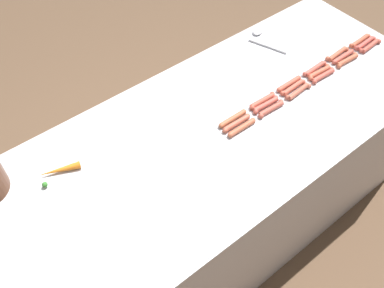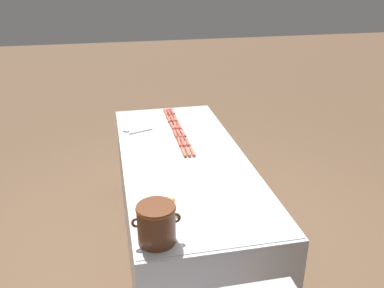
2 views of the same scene
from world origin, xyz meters
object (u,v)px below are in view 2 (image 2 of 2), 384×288
at_px(hot_dog_4, 187,142).
at_px(hot_dog_6, 169,112).
at_px(hot_dog_1, 175,118).
at_px(hot_dog_14, 172,126).
at_px(hot_dog_9, 179,134).
at_px(hot_dog_12, 166,112).
at_px(bean_pot, 156,222).
at_px(carrot, 170,208).
at_px(hot_dog_13, 168,119).
at_px(hot_dog_17, 184,152).
at_px(hot_dog_16, 180,142).
at_px(hot_dog_10, 183,142).
at_px(hot_dog_5, 192,151).
at_px(hot_dog_0, 172,112).
at_px(hot_dog_2, 179,126).
at_px(hot_dog_8, 176,126).
at_px(hot_dog_11, 188,152).
at_px(serving_spoon, 131,131).
at_px(hot_dog_7, 172,118).
at_px(hot_dog_3, 183,133).
at_px(hot_dog_15, 175,134).

height_order(hot_dog_4, hot_dog_6, same).
relative_size(hot_dog_1, hot_dog_14, 1.00).
relative_size(hot_dog_4, hot_dog_9, 1.00).
bearing_deg(hot_dog_12, hot_dog_6, -171.38).
height_order(bean_pot, carrot, bean_pot).
relative_size(hot_dog_13, hot_dog_17, 1.00).
bearing_deg(hot_dog_16, hot_dog_14, -89.91).
bearing_deg(hot_dog_10, hot_dog_5, 101.14).
relative_size(hot_dog_0, hot_dog_2, 1.00).
bearing_deg(hot_dog_2, hot_dog_8, -8.47).
xyz_separation_m(hot_dog_11, carrot, (0.26, 0.75, 0.00)).
bearing_deg(hot_dog_8, carrot, 78.90).
bearing_deg(serving_spoon, hot_dog_16, 136.57).
xyz_separation_m(hot_dog_7, hot_dog_12, (0.03, -0.18, 0.00)).
height_order(hot_dog_5, hot_dog_12, same).
distance_m(hot_dog_7, bean_pot, 1.81).
xyz_separation_m(hot_dog_2, hot_dog_11, (0.03, 0.55, 0.00)).
xyz_separation_m(hot_dog_12, hot_dog_14, (-0.00, 0.37, 0.00)).
height_order(hot_dog_8, hot_dog_14, same).
height_order(hot_dog_6, hot_dog_17, same).
relative_size(hot_dog_7, hot_dog_9, 1.00).
distance_m(hot_dog_11, carrot, 0.79).
height_order(hot_dog_10, hot_dog_14, same).
bearing_deg(hot_dog_9, bean_pot, 75.24).
relative_size(hot_dog_5, hot_dog_16, 1.00).
relative_size(hot_dog_2, hot_dog_3, 1.00).
relative_size(hot_dog_3, hot_dog_13, 1.00).
distance_m(hot_dog_3, hot_dog_16, 0.19).
bearing_deg(hot_dog_3, hot_dog_8, -80.63).
bearing_deg(hot_dog_2, hot_dog_10, 84.83).
height_order(hot_dog_14, carrot, carrot).
xyz_separation_m(hot_dog_7, hot_dog_13, (0.03, 0.00, 0.00)).
relative_size(hot_dog_13, serving_spoon, 0.62).
bearing_deg(hot_dog_4, hot_dog_15, -70.77).
relative_size(hot_dog_12, serving_spoon, 0.62).
height_order(hot_dog_4, hot_dog_13, same).
bearing_deg(bean_pot, carrot, -112.91).
height_order(hot_dog_9, hot_dog_11, same).
bearing_deg(serving_spoon, hot_dog_17, 124.33).
relative_size(serving_spoon, carrot, 1.50).
distance_m(hot_dog_16, bean_pot, 1.27).
xyz_separation_m(hot_dog_9, hot_dog_12, (0.03, -0.55, 0.00)).
height_order(hot_dog_10, carrot, carrot).
xyz_separation_m(hot_dog_8, bean_pot, (0.37, 1.58, 0.11)).
bearing_deg(hot_dog_14, hot_dog_10, 94.41).
distance_m(hot_dog_8, hot_dog_16, 0.37).
bearing_deg(hot_dog_3, hot_dog_0, -89.91).
height_order(hot_dog_5, bean_pot, bean_pot).
relative_size(hot_dog_2, carrot, 0.92).
height_order(hot_dog_7, hot_dog_16, same).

